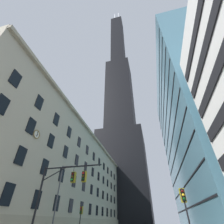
# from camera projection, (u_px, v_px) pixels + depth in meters

# --- Properties ---
(station_building) EXTENTS (15.67, 72.94, 22.72)m
(station_building) POSITION_uv_depth(u_px,v_px,m) (70.00, 180.00, 44.12)
(station_building) COLOR #B2A88E
(station_building) RESTS_ON ground
(dark_skyscraper) EXTENTS (25.12, 25.12, 204.59)m
(dark_skyscraper) POSITION_uv_depth(u_px,v_px,m) (120.00, 112.00, 102.69)
(dark_skyscraper) COLOR black
(dark_skyscraper) RESTS_ON ground
(glass_office_midrise) EXTENTS (17.81, 45.37, 46.13)m
(glass_office_midrise) POSITION_uv_depth(u_px,v_px,m) (202.00, 128.00, 43.71)
(glass_office_midrise) COLOR teal
(glass_office_midrise) RESTS_ON ground
(traffic_signal_mast) EXTENTS (6.74, 0.63, 6.53)m
(traffic_signal_mast) POSITION_uv_depth(u_px,v_px,m) (64.00, 184.00, 15.95)
(traffic_signal_mast) COLOR black
(traffic_signal_mast) RESTS_ON sidewalk_left
(traffic_light_near_right) EXTENTS (0.40, 0.63, 3.74)m
(traffic_light_near_right) POSITION_uv_depth(u_px,v_px,m) (184.00, 198.00, 12.73)
(traffic_light_near_right) COLOR black
(traffic_light_near_right) RESTS_ON sidewalk_right
(traffic_light_far_left) EXTENTS (0.40, 0.63, 3.43)m
(traffic_light_far_left) POSITION_uv_depth(u_px,v_px,m) (81.00, 212.00, 24.35)
(traffic_light_far_left) COLOR black
(traffic_light_far_left) RESTS_ON sidewalk_left
(street_lamppost) EXTENTS (2.25, 0.32, 8.56)m
(street_lamppost) POSITION_uv_depth(u_px,v_px,m) (60.00, 191.00, 22.11)
(street_lamppost) COLOR #47474C
(street_lamppost) RESTS_ON sidewalk_left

